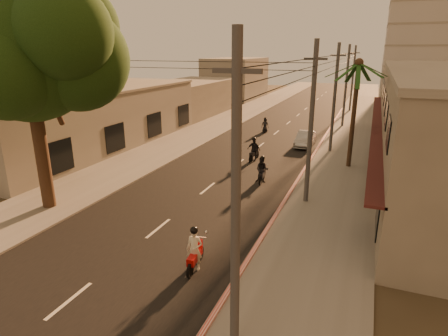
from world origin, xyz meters
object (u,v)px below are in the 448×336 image
Objects in this scene: scooter_red at (195,250)px; scooter_far_a at (265,125)px; scooter_mid_b at (254,150)px; scooter_mid_a at (262,170)px; broadleaf_tree at (34,49)px; parked_car at (305,139)px; palm_tree at (358,69)px.

scooter_red is 26.63m from scooter_far_a.
scooter_mid_b reaches higher than scooter_red.
scooter_red is at bearing -93.54° from scooter_mid_a.
broadleaf_tree is 2.96× the size of parked_car.
scooter_mid_a is (-5.13, -5.56, -6.32)m from palm_tree.
scooter_far_a reaches higher than parked_car.
scooter_red reaches higher than scooter_far_a.
parked_car is (10.45, 19.18, -7.80)m from broadleaf_tree.
palm_tree is 4.39× the size of scooter_mid_a.
parked_car is (5.04, -4.41, -0.06)m from scooter_far_a.
parked_car is at bearing 68.55° from scooter_mid_b.
palm_tree is at bearing 11.34° from scooter_mid_b.
scooter_far_a is 0.40× the size of parked_car.
scooter_red is (9.86, -2.67, -7.65)m from broadleaf_tree.
scooter_mid_b is 1.19× the size of scooter_far_a.
scooter_mid_a is 0.96× the size of scooter_mid_b.
scooter_red reaches higher than parked_car.
palm_tree is at bearing 41.85° from scooter_mid_a.
broadleaf_tree reaches higher than scooter_mid_a.
palm_tree is 2.01× the size of parked_car.
palm_tree reaches higher than scooter_red.
scooter_mid_a is at bearing -62.30° from scooter_mid_b.
scooter_mid_b is (7.46, 12.97, -7.62)m from broadleaf_tree.
broadleaf_tree is 12.76m from scooter_red.
parked_car is at bearing 128.02° from palm_tree.
broadleaf_tree is at bearing -115.61° from scooter_mid_b.
scooter_red is at bearing -15.15° from broadleaf_tree.
palm_tree is 4.28× the size of scooter_red.
palm_tree is 5.00× the size of scooter_far_a.
scooter_mid_b is 10.81m from scooter_far_a.
broadleaf_tree is 23.19m from parked_car.
scooter_mid_a reaches higher than scooter_far_a.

